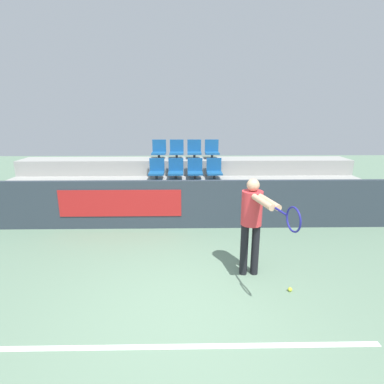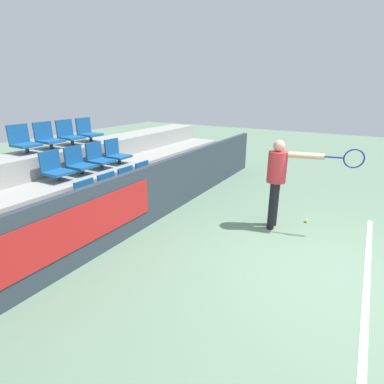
% 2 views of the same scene
% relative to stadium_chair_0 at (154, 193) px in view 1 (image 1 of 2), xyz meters
% --- Properties ---
extents(ground_plane, '(30.00, 30.00, 0.00)m').
position_rel_stadium_chair_0_xyz_m(ground_plane, '(0.80, -3.81, -0.66)').
color(ground_plane, slate).
extents(court_baseline, '(4.63, 0.08, 0.01)m').
position_rel_stadium_chair_0_xyz_m(court_baseline, '(0.80, -4.36, -0.66)').
color(court_baseline, white).
rests_on(court_baseline, ground).
extents(barrier_wall, '(10.13, 0.14, 1.14)m').
position_rel_stadium_chair_0_xyz_m(barrier_wall, '(0.77, -0.64, -0.09)').
color(barrier_wall, '#2D3842').
rests_on(barrier_wall, ground).
extents(bleacher_tier_front, '(9.73, 0.87, 0.43)m').
position_rel_stadium_chair_0_xyz_m(bleacher_tier_front, '(0.80, -0.12, -0.45)').
color(bleacher_tier_front, '#9E9E99').
rests_on(bleacher_tier_front, ground).
extents(bleacher_tier_middle, '(9.73, 0.87, 0.86)m').
position_rel_stadium_chair_0_xyz_m(bleacher_tier_middle, '(0.80, 0.75, -0.23)').
color(bleacher_tier_middle, '#9E9E99').
rests_on(bleacher_tier_middle, ground).
extents(bleacher_tier_back, '(9.73, 0.87, 1.29)m').
position_rel_stadium_chair_0_xyz_m(bleacher_tier_back, '(0.80, 1.61, -0.02)').
color(bleacher_tier_back, '#9E9E99').
rests_on(bleacher_tier_back, ground).
extents(stadium_chair_0, '(0.41, 0.46, 0.55)m').
position_rel_stadium_chair_0_xyz_m(stadium_chair_0, '(0.00, 0.00, 0.00)').
color(stadium_chair_0, '#333333').
rests_on(stadium_chair_0, bleacher_tier_front).
extents(stadium_chair_1, '(0.41, 0.46, 0.55)m').
position_rel_stadium_chair_0_xyz_m(stadium_chair_1, '(0.53, 0.00, 0.00)').
color(stadium_chair_1, '#333333').
rests_on(stadium_chair_1, bleacher_tier_front).
extents(stadium_chair_2, '(0.41, 0.46, 0.55)m').
position_rel_stadium_chair_0_xyz_m(stadium_chair_2, '(1.06, 0.00, 0.00)').
color(stadium_chair_2, '#333333').
rests_on(stadium_chair_2, bleacher_tier_front).
extents(stadium_chair_3, '(0.41, 0.46, 0.55)m').
position_rel_stadium_chair_0_xyz_m(stadium_chair_3, '(1.59, 0.00, 0.00)').
color(stadium_chair_3, '#333333').
rests_on(stadium_chair_3, bleacher_tier_front).
extents(stadium_chair_4, '(0.41, 0.46, 0.55)m').
position_rel_stadium_chair_0_xyz_m(stadium_chair_4, '(0.00, 0.87, 0.43)').
color(stadium_chair_4, '#333333').
rests_on(stadium_chair_4, bleacher_tier_middle).
extents(stadium_chair_5, '(0.41, 0.46, 0.55)m').
position_rel_stadium_chair_0_xyz_m(stadium_chair_5, '(0.53, 0.87, 0.43)').
color(stadium_chair_5, '#333333').
rests_on(stadium_chair_5, bleacher_tier_middle).
extents(stadium_chair_6, '(0.41, 0.46, 0.55)m').
position_rel_stadium_chair_0_xyz_m(stadium_chair_6, '(1.06, 0.87, 0.43)').
color(stadium_chair_6, '#333333').
rests_on(stadium_chair_6, bleacher_tier_middle).
extents(stadium_chair_7, '(0.41, 0.46, 0.55)m').
position_rel_stadium_chair_0_xyz_m(stadium_chair_7, '(1.59, 0.87, 0.43)').
color(stadium_chair_7, '#333333').
rests_on(stadium_chair_7, bleacher_tier_middle).
extents(stadium_chair_8, '(0.41, 0.46, 0.55)m').
position_rel_stadium_chair_0_xyz_m(stadium_chair_8, '(0.00, 1.73, 0.86)').
color(stadium_chair_8, '#333333').
rests_on(stadium_chair_8, bleacher_tier_back).
extents(stadium_chair_9, '(0.41, 0.46, 0.55)m').
position_rel_stadium_chair_0_xyz_m(stadium_chair_9, '(0.53, 1.73, 0.86)').
color(stadium_chair_9, '#333333').
rests_on(stadium_chair_9, bleacher_tier_back).
extents(stadium_chair_10, '(0.41, 0.46, 0.55)m').
position_rel_stadium_chair_0_xyz_m(stadium_chair_10, '(1.06, 1.73, 0.86)').
color(stadium_chair_10, '#333333').
rests_on(stadium_chair_10, bleacher_tier_back).
extents(stadium_chair_11, '(0.41, 0.46, 0.55)m').
position_rel_stadium_chair_0_xyz_m(stadium_chair_11, '(1.59, 1.73, 0.86)').
color(stadium_chair_11, '#333333').
rests_on(stadium_chair_11, bleacher_tier_back).
extents(tennis_player, '(0.46, 1.50, 1.65)m').
position_rel_stadium_chair_0_xyz_m(tennis_player, '(1.89, -2.80, 0.37)').
color(tennis_player, black).
rests_on(tennis_player, ground).
extents(tennis_ball, '(0.07, 0.07, 0.07)m').
position_rel_stadium_chair_0_xyz_m(tennis_ball, '(2.41, -3.27, -0.63)').
color(tennis_ball, '#CCDB33').
rests_on(tennis_ball, ground).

